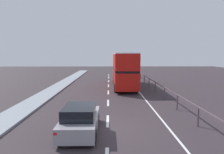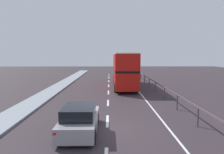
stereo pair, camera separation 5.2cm
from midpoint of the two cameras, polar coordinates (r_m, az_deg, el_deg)
ground_plane at (r=11.46m, az=-1.25°, el=-14.63°), size 74.16×120.00×0.10m
lane_paint_markings at (r=19.98m, az=4.90°, el=-5.40°), size 3.52×46.00×0.01m
bridge_side_railing at (r=20.57m, az=13.41°, el=-2.60°), size 0.10×42.00×1.15m
double_decker_bus_red at (r=25.54m, az=3.45°, el=2.32°), size 2.62×11.08×4.25m
hatchback_car_near at (r=10.80m, az=-8.97°, el=-11.84°), size 1.82×4.00×1.46m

